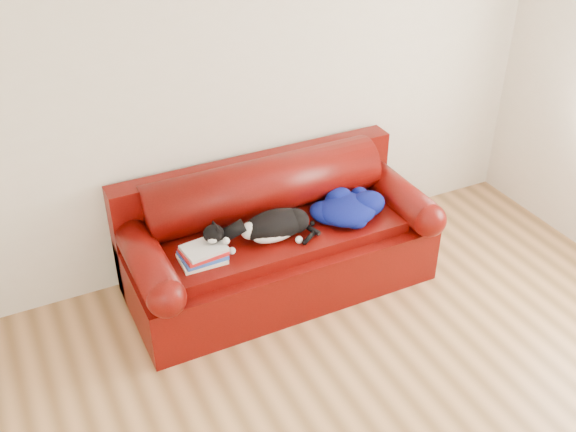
% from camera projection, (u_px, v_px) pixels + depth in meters
% --- Properties ---
extents(ground, '(4.50, 4.50, 0.00)m').
position_uv_depth(ground, '(405.00, 431.00, 3.77)').
color(ground, brown).
rests_on(ground, ground).
extents(room_shell, '(4.52, 4.02, 2.61)m').
position_uv_depth(room_shell, '(463.00, 163.00, 2.92)').
color(room_shell, beige).
rests_on(room_shell, ground).
extents(sofa_base, '(2.10, 0.90, 0.50)m').
position_uv_depth(sofa_base, '(279.00, 257.00, 4.73)').
color(sofa_base, '#380302').
rests_on(sofa_base, ground).
extents(sofa_back, '(2.10, 1.01, 0.88)m').
position_uv_depth(sofa_back, '(264.00, 204.00, 4.75)').
color(sofa_back, '#380302').
rests_on(sofa_back, ground).
extents(book_stack, '(0.29, 0.23, 0.10)m').
position_uv_depth(book_stack, '(203.00, 254.00, 4.25)').
color(book_stack, beige).
rests_on(book_stack, sofa_base).
extents(cat, '(0.64, 0.33, 0.24)m').
position_uv_depth(cat, '(275.00, 226.00, 4.43)').
color(cat, black).
rests_on(cat, sofa_base).
extents(blanket, '(0.60, 0.49, 0.16)m').
position_uv_depth(blanket, '(348.00, 207.00, 4.67)').
color(blanket, '#090249').
rests_on(blanket, sofa_base).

